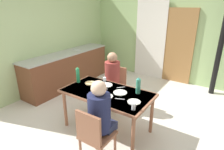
{
  "coord_description": "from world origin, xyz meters",
  "views": [
    {
      "loc": [
        1.87,
        -2.56,
        2.11
      ],
      "look_at": [
        0.23,
        -0.1,
        0.98
      ],
      "focal_mm": 30.37,
      "sensor_mm": 36.0,
      "label": 1
    }
  ],
  "objects_px": {
    "water_bottle_green_near": "(78,75)",
    "chair_far_diner": "(115,85)",
    "dining_table": "(107,96)",
    "chair_near_diner": "(94,135)",
    "kitchen_counter": "(68,69)",
    "person_near_diner": "(100,111)",
    "person_far_diner": "(112,74)",
    "water_bottle_green_far": "(138,86)"
  },
  "relations": [
    {
      "from": "dining_table",
      "to": "person_far_diner",
      "type": "bearing_deg",
      "value": 116.99
    },
    {
      "from": "kitchen_counter",
      "to": "person_near_diner",
      "type": "xyz_separation_m",
      "value": [
        2.34,
        -1.66,
        0.33
      ]
    },
    {
      "from": "chair_near_diner",
      "to": "person_near_diner",
      "type": "distance_m",
      "value": 0.31
    },
    {
      "from": "water_bottle_green_near",
      "to": "chair_near_diner",
      "type": "bearing_deg",
      "value": -38.43
    },
    {
      "from": "water_bottle_green_far",
      "to": "chair_near_diner",
      "type": "bearing_deg",
      "value": -97.06
    },
    {
      "from": "dining_table",
      "to": "chair_near_diner",
      "type": "relative_size",
      "value": 1.72
    },
    {
      "from": "person_near_diner",
      "to": "water_bottle_green_far",
      "type": "height_order",
      "value": "person_near_diner"
    },
    {
      "from": "dining_table",
      "to": "water_bottle_green_far",
      "type": "xyz_separation_m",
      "value": [
        0.45,
        0.24,
        0.2
      ]
    },
    {
      "from": "person_far_diner",
      "to": "chair_far_diner",
      "type": "bearing_deg",
      "value": -90.0
    },
    {
      "from": "chair_near_diner",
      "to": "person_far_diner",
      "type": "distance_m",
      "value": 1.55
    },
    {
      "from": "kitchen_counter",
      "to": "person_near_diner",
      "type": "distance_m",
      "value": 2.89
    },
    {
      "from": "kitchen_counter",
      "to": "chair_far_diner",
      "type": "distance_m",
      "value": 1.72
    },
    {
      "from": "water_bottle_green_near",
      "to": "chair_far_diner",
      "type": "bearing_deg",
      "value": 63.49
    },
    {
      "from": "person_near_diner",
      "to": "water_bottle_green_far",
      "type": "bearing_deg",
      "value": 81.84
    },
    {
      "from": "chair_far_diner",
      "to": "water_bottle_green_near",
      "type": "height_order",
      "value": "water_bottle_green_near"
    },
    {
      "from": "dining_table",
      "to": "person_near_diner",
      "type": "xyz_separation_m",
      "value": [
        0.33,
        -0.62,
        0.13
      ]
    },
    {
      "from": "person_far_diner",
      "to": "dining_table",
      "type": "bearing_deg",
      "value": 116.99
    },
    {
      "from": "kitchen_counter",
      "to": "water_bottle_green_near",
      "type": "distance_m",
      "value": 1.72
    },
    {
      "from": "chair_near_diner",
      "to": "water_bottle_green_near",
      "type": "relative_size",
      "value": 2.86
    },
    {
      "from": "dining_table",
      "to": "chair_near_diner",
      "type": "distance_m",
      "value": 0.84
    },
    {
      "from": "chair_far_diner",
      "to": "person_near_diner",
      "type": "height_order",
      "value": "person_near_diner"
    },
    {
      "from": "dining_table",
      "to": "person_near_diner",
      "type": "bearing_deg",
      "value": -62.39
    },
    {
      "from": "person_near_diner",
      "to": "water_bottle_green_near",
      "type": "distance_m",
      "value": 1.2
    },
    {
      "from": "dining_table",
      "to": "chair_far_diner",
      "type": "bearing_deg",
      "value": 112.68
    },
    {
      "from": "person_near_diner",
      "to": "water_bottle_green_far",
      "type": "xyz_separation_m",
      "value": [
        0.12,
        0.86,
        0.08
      ]
    },
    {
      "from": "dining_table",
      "to": "chair_near_diner",
      "type": "bearing_deg",
      "value": -66.78
    },
    {
      "from": "water_bottle_green_near",
      "to": "person_near_diner",
      "type": "bearing_deg",
      "value": -33.33
    },
    {
      "from": "kitchen_counter",
      "to": "chair_near_diner",
      "type": "bearing_deg",
      "value": -37.5
    },
    {
      "from": "chair_far_diner",
      "to": "person_far_diner",
      "type": "distance_m",
      "value": 0.31
    },
    {
      "from": "chair_far_diner",
      "to": "person_far_diner",
      "type": "height_order",
      "value": "person_far_diner"
    },
    {
      "from": "chair_far_diner",
      "to": "water_bottle_green_far",
      "type": "xyz_separation_m",
      "value": [
        0.77,
        -0.52,
        0.36
      ]
    },
    {
      "from": "water_bottle_green_far",
      "to": "person_near_diner",
      "type": "bearing_deg",
      "value": -98.16
    },
    {
      "from": "kitchen_counter",
      "to": "water_bottle_green_near",
      "type": "xyz_separation_m",
      "value": [
        1.34,
        -1.0,
        0.42
      ]
    },
    {
      "from": "chair_far_diner",
      "to": "water_bottle_green_near",
      "type": "distance_m",
      "value": 0.89
    },
    {
      "from": "water_bottle_green_near",
      "to": "dining_table",
      "type": "bearing_deg",
      "value": -3.12
    },
    {
      "from": "person_near_diner",
      "to": "person_far_diner",
      "type": "distance_m",
      "value": 1.4
    },
    {
      "from": "person_far_diner",
      "to": "water_bottle_green_near",
      "type": "height_order",
      "value": "person_far_diner"
    },
    {
      "from": "chair_near_diner",
      "to": "kitchen_counter",
      "type": "bearing_deg",
      "value": 142.5
    },
    {
      "from": "person_near_diner",
      "to": "kitchen_counter",
      "type": "bearing_deg",
      "value": 144.66
    },
    {
      "from": "kitchen_counter",
      "to": "chair_near_diner",
      "type": "xyz_separation_m",
      "value": [
        2.34,
        -1.8,
        0.05
      ]
    },
    {
      "from": "chair_far_diner",
      "to": "water_bottle_green_near",
      "type": "bearing_deg",
      "value": 63.49
    },
    {
      "from": "dining_table",
      "to": "water_bottle_green_near",
      "type": "height_order",
      "value": "water_bottle_green_near"
    }
  ]
}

